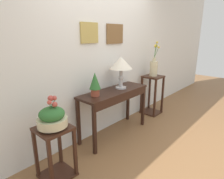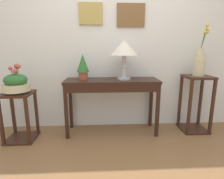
# 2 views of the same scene
# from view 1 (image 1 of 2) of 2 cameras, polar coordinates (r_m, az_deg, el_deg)

# --- Properties ---
(ground_plane) EXTENTS (12.00, 12.00, 0.01)m
(ground_plane) POSITION_cam_1_polar(r_m,az_deg,el_deg) (2.90, 17.69, -19.24)
(ground_plane) COLOR brown
(back_wall_with_art) EXTENTS (9.00, 0.13, 2.80)m
(back_wall_with_art) POSITION_cam_1_polar(r_m,az_deg,el_deg) (3.16, -3.23, 11.82)
(back_wall_with_art) COLOR silver
(back_wall_with_art) RESTS_ON ground
(console_table) EXTENTS (1.28, 0.41, 0.77)m
(console_table) POSITION_cam_1_polar(r_m,az_deg,el_deg) (3.07, 0.97, -2.30)
(console_table) COLOR black
(console_table) RESTS_ON ground
(table_lamp) EXTENTS (0.37, 0.37, 0.52)m
(table_lamp) POSITION_cam_1_polar(r_m,az_deg,el_deg) (3.09, 2.73, 7.52)
(table_lamp) COLOR #B7B7BC
(table_lamp) RESTS_ON console_table
(potted_plant_on_console) EXTENTS (0.16, 0.16, 0.35)m
(potted_plant_on_console) POSITION_cam_1_polar(r_m,az_deg,el_deg) (2.75, -5.11, 1.88)
(potted_plant_on_console) COLOR #9E4733
(potted_plant_on_console) RESTS_ON console_table
(pedestal_stand_left) EXTENTS (0.36, 0.36, 0.64)m
(pedestal_stand_left) POSITION_cam_1_polar(r_m,az_deg,el_deg) (2.42, -16.52, -17.59)
(pedestal_stand_left) COLOR #381E14
(pedestal_stand_left) RESTS_ON ground
(planter_bowl_wide_left) EXTENTS (0.33, 0.33, 0.36)m
(planter_bowl_wide_left) POSITION_cam_1_polar(r_m,az_deg,el_deg) (2.21, -17.44, -7.92)
(planter_bowl_wide_left) COLOR beige
(planter_bowl_wide_left) RESTS_ON pedestal_stand_left
(pedestal_stand_right) EXTENTS (0.36, 0.36, 0.82)m
(pedestal_stand_right) POSITION_cam_1_polar(r_m,az_deg,el_deg) (4.11, 11.86, -1.57)
(pedestal_stand_right) COLOR #381E14
(pedestal_stand_right) RESTS_ON ground
(flower_vase_tall_right) EXTENTS (0.18, 0.19, 0.69)m
(flower_vase_tall_right) POSITION_cam_1_polar(r_m,az_deg,el_deg) (3.97, 12.38, 6.76)
(flower_vase_tall_right) COLOR beige
(flower_vase_tall_right) RESTS_ON pedestal_stand_right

